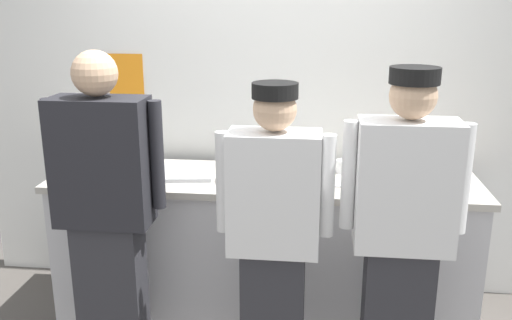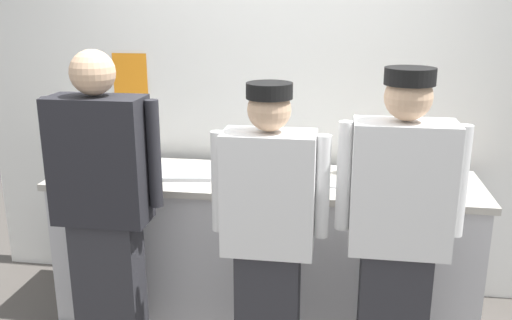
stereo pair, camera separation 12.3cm
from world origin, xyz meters
TOP-DOWN VIEW (x-y plane):
  - wall_back at (-0.00, 0.81)m, footprint 4.07×0.11m
  - prep_counter at (0.00, 0.35)m, footprint 2.59×0.66m
  - chef_near_left at (-0.77, -0.25)m, footprint 0.63×0.24m
  - chef_center at (0.12, -0.32)m, footprint 0.58×0.24m
  - chef_far_right at (0.74, -0.30)m, footprint 0.61×0.24m
  - plate_stack_front at (0.19, 0.47)m, footprint 0.19×0.19m
  - mixing_bowl_steel at (-0.07, 0.28)m, footprint 0.34×0.34m
  - sheet_tray at (-0.54, 0.34)m, footprint 0.49×0.39m
  - squeeze_bottle_primary at (0.98, 0.42)m, footprint 0.05×0.05m
  - squeeze_bottle_secondary at (0.98, 0.20)m, footprint 0.06×0.06m
  - ramekin_red_sauce at (0.80, 0.24)m, footprint 0.08×0.08m
  - ramekin_yellow_sauce at (-0.95, 0.30)m, footprint 0.09×0.09m
  - deli_cup at (0.49, 0.51)m, footprint 0.09×0.09m
  - chefs_knife at (0.41, 0.23)m, footprint 0.27×0.03m

SIDE VIEW (x-z plane):
  - prep_counter at x=0.00m, z-range 0.00..0.92m
  - chef_center at x=0.12m, z-range 0.05..1.65m
  - chef_far_right at x=0.74m, z-range 0.06..1.73m
  - chef_near_left at x=-0.77m, z-range 0.05..1.78m
  - chefs_knife at x=0.41m, z-range 0.92..0.93m
  - sheet_tray at x=-0.54m, z-range 0.92..0.94m
  - ramekin_red_sauce at x=0.80m, z-range 0.92..0.96m
  - ramekin_yellow_sauce at x=-0.95m, z-range 0.92..0.96m
  - deli_cup at x=0.49m, z-range 0.92..1.00m
  - plate_stack_front at x=0.19m, z-range 0.92..1.01m
  - mixing_bowl_steel at x=-0.07m, z-range 0.92..1.02m
  - squeeze_bottle_primary at x=0.98m, z-range 0.91..1.09m
  - squeeze_bottle_secondary at x=0.98m, z-range 0.91..1.12m
  - wall_back at x=0.00m, z-range 0.00..2.82m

